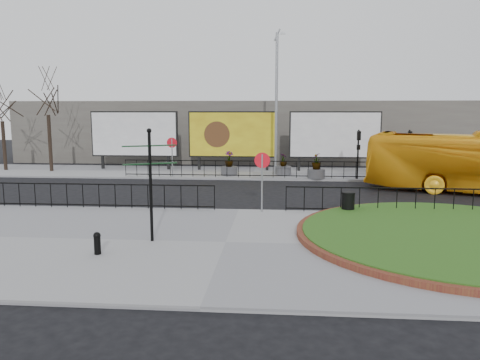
# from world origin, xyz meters

# --- Properties ---
(ground) EXTENTS (90.00, 90.00, 0.00)m
(ground) POSITION_xyz_m (0.00, 0.00, 0.00)
(ground) COLOR black
(ground) RESTS_ON ground
(pavement_near) EXTENTS (30.00, 10.00, 0.12)m
(pavement_near) POSITION_xyz_m (0.00, -5.00, 0.06)
(pavement_near) COLOR gray
(pavement_near) RESTS_ON ground
(pavement_far) EXTENTS (44.00, 6.00, 0.12)m
(pavement_far) POSITION_xyz_m (0.00, 12.00, 0.06)
(pavement_far) COLOR gray
(pavement_far) RESTS_ON ground
(brick_edge) EXTENTS (10.40, 10.40, 0.18)m
(brick_edge) POSITION_xyz_m (7.50, -4.00, 0.21)
(brick_edge) COLOR brown
(brick_edge) RESTS_ON pavement_near
(grass_lawn) EXTENTS (10.00, 10.00, 0.22)m
(grass_lawn) POSITION_xyz_m (7.50, -4.00, 0.23)
(grass_lawn) COLOR #214C14
(grass_lawn) RESTS_ON pavement_near
(railing_near_left) EXTENTS (10.00, 0.10, 1.10)m
(railing_near_left) POSITION_xyz_m (-6.00, -0.30, 0.67)
(railing_near_left) COLOR black
(railing_near_left) RESTS_ON pavement_near
(railing_near_right) EXTENTS (9.00, 0.10, 1.10)m
(railing_near_right) POSITION_xyz_m (6.50, -0.30, 0.67)
(railing_near_right) COLOR black
(railing_near_right) RESTS_ON pavement_near
(railing_far) EXTENTS (18.00, 0.10, 1.10)m
(railing_far) POSITION_xyz_m (1.00, 9.30, 0.67)
(railing_far) COLOR black
(railing_far) RESTS_ON pavement_far
(speed_sign_far) EXTENTS (0.64, 0.07, 2.47)m
(speed_sign_far) POSITION_xyz_m (-5.00, 9.40, 1.92)
(speed_sign_far) COLOR gray
(speed_sign_far) RESTS_ON pavement_far
(speed_sign_near) EXTENTS (0.64, 0.07, 2.47)m
(speed_sign_near) POSITION_xyz_m (1.00, -0.40, 1.92)
(speed_sign_near) COLOR gray
(speed_sign_near) RESTS_ON pavement_near
(billboard_left) EXTENTS (6.20, 0.31, 4.10)m
(billboard_left) POSITION_xyz_m (-8.50, 12.97, 2.60)
(billboard_left) COLOR black
(billboard_left) RESTS_ON pavement_far
(billboard_mid) EXTENTS (6.20, 0.31, 4.10)m
(billboard_mid) POSITION_xyz_m (-1.50, 12.97, 2.60)
(billboard_mid) COLOR black
(billboard_mid) RESTS_ON pavement_far
(billboard_right) EXTENTS (6.20, 0.31, 4.10)m
(billboard_right) POSITION_xyz_m (5.50, 12.97, 2.60)
(billboard_right) COLOR black
(billboard_right) RESTS_ON pavement_far
(lamp_post) EXTENTS (0.74, 0.18, 9.23)m
(lamp_post) POSITION_xyz_m (1.51, 11.00, 4.83)
(lamp_post) COLOR gray
(lamp_post) RESTS_ON pavement_far
(signal_pole_a) EXTENTS (0.22, 0.26, 3.00)m
(signal_pole_a) POSITION_xyz_m (6.50, 9.34, 2.10)
(signal_pole_a) COLOR black
(signal_pole_a) RESTS_ON pavement_far
(signal_pole_b) EXTENTS (0.22, 0.26, 3.00)m
(signal_pole_b) POSITION_xyz_m (9.50, 9.34, 2.10)
(signal_pole_b) COLOR black
(signal_pole_b) RESTS_ON pavement_far
(tree_left) EXTENTS (2.00, 2.00, 7.00)m
(tree_left) POSITION_xyz_m (-14.00, 11.50, 3.62)
(tree_left) COLOR #2D2119
(tree_left) RESTS_ON pavement_far
(tree_mid) EXTENTS (2.00, 2.00, 6.20)m
(tree_mid) POSITION_xyz_m (-17.50, 11.80, 3.22)
(tree_mid) COLOR #2D2119
(tree_mid) RESTS_ON pavement_far
(building_backdrop) EXTENTS (40.00, 10.00, 5.00)m
(building_backdrop) POSITION_xyz_m (0.00, 22.00, 2.50)
(building_backdrop) COLOR #605D54
(building_backdrop) RESTS_ON ground
(fingerpost_sign) EXTENTS (1.63, 0.95, 3.63)m
(fingerpost_sign) POSITION_xyz_m (-2.39, -5.06, 2.31)
(fingerpost_sign) COLOR black
(fingerpost_sign) RESTS_ON pavement_near
(bollard) EXTENTS (0.22, 0.22, 0.67)m
(bollard) POSITION_xyz_m (-3.62, -6.58, 0.48)
(bollard) COLOR black
(bollard) RESTS_ON pavement_near
(litter_bin) EXTENTS (0.55, 0.55, 0.91)m
(litter_bin) POSITION_xyz_m (4.50, -0.60, 0.58)
(litter_bin) COLOR black
(litter_bin) RESTS_ON pavement_near
(planter_a) EXTENTS (1.07, 1.07, 1.55)m
(planter_a) POSITION_xyz_m (-1.50, 10.40, 0.65)
(planter_a) COLOR #4C4C4F
(planter_a) RESTS_ON pavement_far
(planter_b) EXTENTS (1.04, 1.04, 1.39)m
(planter_b) POSITION_xyz_m (2.00, 11.00, 0.56)
(planter_b) COLOR #4C4C4F
(planter_b) RESTS_ON pavement_far
(planter_c) EXTENTS (1.08, 1.08, 1.57)m
(planter_c) POSITION_xyz_m (4.01, 9.40, 0.66)
(planter_c) COLOR #4C4C4F
(planter_c) RESTS_ON pavement_far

